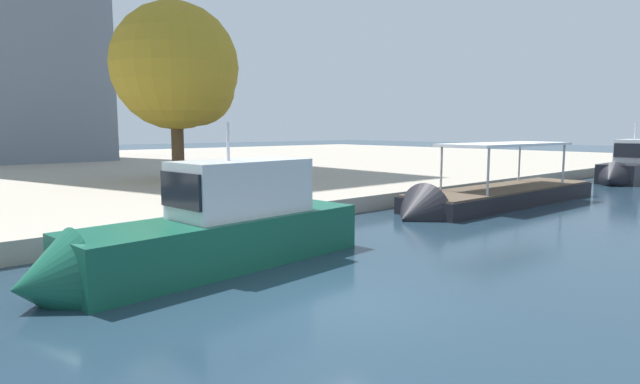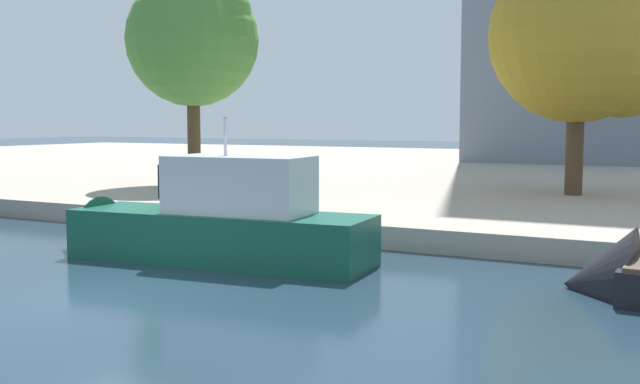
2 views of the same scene
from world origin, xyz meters
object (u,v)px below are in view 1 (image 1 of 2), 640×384
at_px(tour_boat_3, 492,201).
at_px(motor_yacht_4, 630,170).
at_px(tree_0, 180,72).
at_px(motor_yacht_2, 210,236).

height_order(tour_boat_3, motor_yacht_4, motor_yacht_4).
distance_m(motor_yacht_4, tree_0, 29.59).
xyz_separation_m(tour_boat_3, tree_0, (-8.04, 14.39, 6.36)).
height_order(motor_yacht_2, motor_yacht_4, motor_yacht_4).
xyz_separation_m(motor_yacht_2, motor_yacht_4, (31.99, 0.56, -0.01)).
height_order(motor_yacht_2, tree_0, tree_0).
bearing_deg(tree_0, tour_boat_3, -60.80).
relative_size(motor_yacht_2, tree_0, 0.94).
bearing_deg(motor_yacht_2, tour_boat_3, 178.26).
bearing_deg(motor_yacht_2, tree_0, -119.58).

